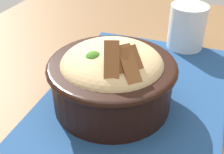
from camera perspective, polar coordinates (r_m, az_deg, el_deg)
table at (r=0.50m, az=3.38°, el=-13.07°), size 1.11×0.93×0.75m
placemat at (r=0.48m, az=3.83°, el=-4.95°), size 0.47×0.30×0.00m
bowl at (r=0.44m, az=-0.00°, el=0.23°), size 0.20×0.20×0.13m
fork at (r=0.56m, az=4.11°, el=1.88°), size 0.03×0.14×0.00m
drinking_glass at (r=0.64m, az=14.32°, el=8.87°), size 0.08×0.08×0.09m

